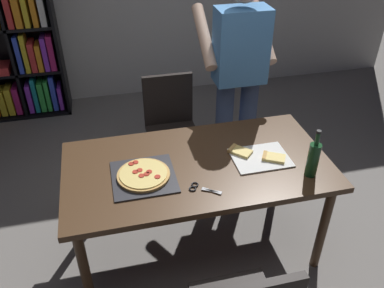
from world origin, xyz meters
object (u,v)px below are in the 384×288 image
Objects in this scene: pepperoni_pizza_on_tray at (144,175)px; kitchen_scissors at (200,188)px; wine_bottle at (313,159)px; dining_table at (197,173)px; person_serving_pizza at (238,74)px; chair_far_side at (171,122)px.

kitchen_scissors is at bearing -30.87° from pepperoni_pizza_on_tray.
wine_bottle is at bearing -11.87° from pepperoni_pizza_on_tray.
dining_table is at bearing 79.43° from kitchen_scissors.
pepperoni_pizza_on_tray is at bearing -137.93° from person_serving_pizza.
person_serving_pizza is at bearing 54.88° from dining_table.
person_serving_pizza reaches higher than kitchen_scissors.
chair_far_side is 1.40m from wine_bottle.
kitchen_scissors is at bearing -100.57° from dining_table.
chair_far_side is at bearing 118.22° from wine_bottle.
person_serving_pizza is at bearing 98.41° from wine_bottle.
wine_bottle is (0.64, -0.27, 0.20)m from dining_table.
kitchen_scissors is (-0.68, 0.03, -0.11)m from wine_bottle.
chair_far_side is 4.75× the size of kitchen_scissors.
pepperoni_pizza_on_tray is at bearing 168.13° from wine_bottle.
kitchen_scissors is at bearing 177.84° from wine_bottle.
pepperoni_pizza_on_tray is at bearing -109.56° from chair_far_side.
wine_bottle is (0.14, -0.97, -0.13)m from person_serving_pizza.
wine_bottle is (0.99, -0.21, 0.10)m from pepperoni_pizza_on_tray.
person_serving_pizza is at bearing 42.07° from pepperoni_pizza_on_tray.
kitchen_scissors is (-0.04, -0.24, 0.08)m from dining_table.
pepperoni_pizza_on_tray is at bearing 149.13° from kitchen_scissors.
chair_far_side reaches higher than pepperoni_pizza_on_tray.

